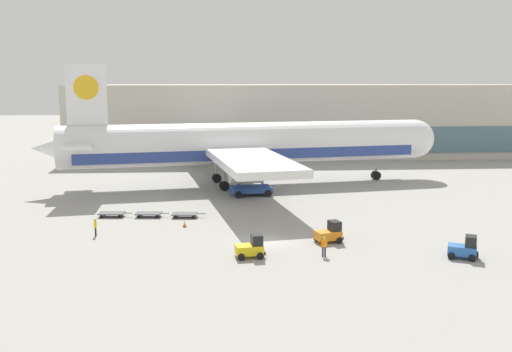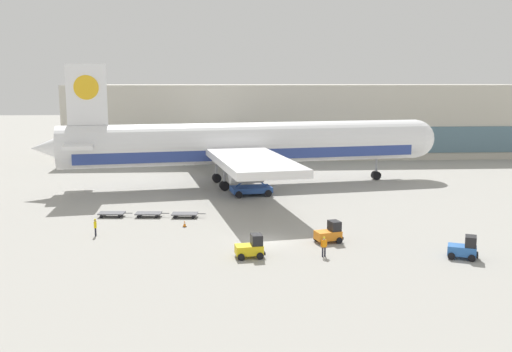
{
  "view_description": "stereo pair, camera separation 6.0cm",
  "coord_description": "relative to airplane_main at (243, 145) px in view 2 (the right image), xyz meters",
  "views": [
    {
      "loc": [
        -4.41,
        -51.49,
        14.91
      ],
      "look_at": [
        0.02,
        13.03,
        4.0
      ],
      "focal_mm": 40.0,
      "sensor_mm": 36.0,
      "label": 1
    },
    {
      "loc": [
        -4.35,
        -51.49,
        14.91
      ],
      "look_at": [
        0.02,
        13.03,
        4.0
      ],
      "focal_mm": 40.0,
      "sensor_mm": 36.0,
      "label": 2
    }
  ],
  "objects": [
    {
      "name": "ground_plane",
      "position": [
        0.7,
        -28.81,
        -5.84
      ],
      "size": [
        400.0,
        400.0,
        0.0
      ],
      "primitive_type": "plane",
      "color": "#9E9B93"
    },
    {
      "name": "terminal_building",
      "position": [
        13.36,
        32.73,
        1.15
      ],
      "size": [
        90.0,
        18.2,
        14.0
      ],
      "color": "#BCB7A8",
      "rests_on": "ground_plane"
    },
    {
      "name": "airplane_main",
      "position": [
        0.0,
        0.0,
        0.0
      ],
      "size": [
        57.73,
        48.66,
        17.0
      ],
      "rotation": [
        0.0,
        0.0,
        0.17
      ],
      "color": "white",
      "rests_on": "ground_plane"
    },
    {
      "name": "scissor_lift_loader",
      "position": [
        0.65,
        -7.18,
        -4.03
      ],
      "size": [
        5.62,
        4.1,
        4.59
      ],
      "rotation": [
        0.0,
        0.0,
        0.17
      ],
      "color": "#284C99",
      "rests_on": "ground_plane"
    },
    {
      "name": "baggage_tug_foreground",
      "position": [
        6.65,
        -29.62,
        -4.96
      ],
      "size": [
        2.73,
        2.18,
        2.0
      ],
      "rotation": [
        0.0,
        0.0,
        0.28
      ],
      "color": "orange",
      "rests_on": "ground_plane"
    },
    {
      "name": "baggage_tug_mid",
      "position": [
        -0.91,
        -33.7,
        -4.96
      ],
      "size": [
        2.61,
        1.91,
        2.0
      ],
      "rotation": [
        0.0,
        0.0,
        0.13
      ],
      "color": "yellow",
      "rests_on": "ground_plane"
    },
    {
      "name": "baggage_tug_far",
      "position": [
        17.05,
        -35.22,
        -4.96
      ],
      "size": [
        2.8,
        2.41,
        2.0
      ],
      "rotation": [
        0.0,
        0.0,
        -0.43
      ],
      "color": "#2D66B7",
      "rests_on": "ground_plane"
    },
    {
      "name": "baggage_dolly_lead",
      "position": [
        -15.39,
        -18.1,
        -5.45
      ],
      "size": [
        3.75,
        1.71,
        0.48
      ],
      "rotation": [
        0.0,
        0.0,
        -0.08
      ],
      "color": "#56565B",
      "rests_on": "ground_plane"
    },
    {
      "name": "baggage_dolly_second",
      "position": [
        -11.32,
        -18.45,
        -5.45
      ],
      "size": [
        3.75,
        1.71,
        0.48
      ],
      "rotation": [
        0.0,
        0.0,
        -0.08
      ],
      "color": "#56565B",
      "rests_on": "ground_plane"
    },
    {
      "name": "baggage_dolly_third",
      "position": [
        -7.32,
        -18.94,
        -5.45
      ],
      "size": [
        3.75,
        1.71,
        0.48
      ],
      "rotation": [
        0.0,
        0.0,
        -0.08
      ],
      "color": "#56565B",
      "rests_on": "ground_plane"
    },
    {
      "name": "ground_crew_near",
      "position": [
        5.3,
        -33.95,
        -4.8
      ],
      "size": [
        0.57,
        0.25,
        1.76
      ],
      "rotation": [
        0.0,
        0.0,
        0.09
      ],
      "color": "black",
      "rests_on": "ground_plane"
    },
    {
      "name": "ground_crew_far",
      "position": [
        -15.53,
        -26.0,
        -4.82
      ],
      "size": [
        0.25,
        0.57,
        1.73
      ],
      "rotation": [
        0.0,
        0.0,
        4.78
      ],
      "color": "black",
      "rests_on": "ground_plane"
    },
    {
      "name": "traffic_cone_near",
      "position": [
        -7.14,
        -23.03,
        -5.51
      ],
      "size": [
        0.4,
        0.4,
        0.68
      ],
      "color": "black",
      "rests_on": "ground_plane"
    }
  ]
}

